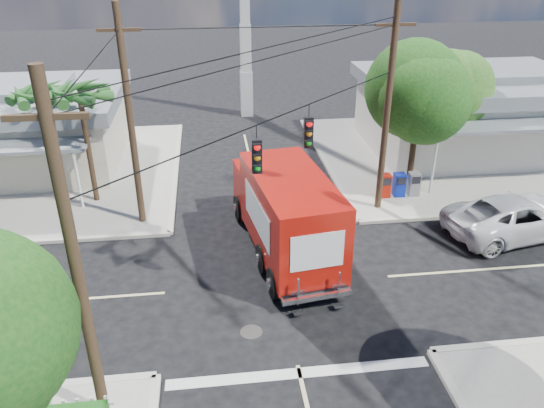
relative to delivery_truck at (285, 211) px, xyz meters
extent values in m
plane|color=black|center=(-0.51, -2.18, -1.76)|extent=(120.00, 120.00, 0.00)
cube|color=#A19C91|center=(10.49, 8.82, -1.69)|extent=(14.00, 14.00, 0.14)
cube|color=beige|center=(3.49, 8.82, -1.69)|extent=(0.25, 14.00, 0.14)
cube|color=beige|center=(10.49, 1.82, -1.69)|extent=(14.00, 0.25, 0.14)
cube|color=#A19C91|center=(-11.51, 8.82, -1.69)|extent=(14.00, 14.00, 0.14)
cube|color=beige|center=(-4.51, 8.82, -1.69)|extent=(0.25, 14.00, 0.14)
cube|color=beige|center=(-0.51, 7.82, -1.76)|extent=(0.12, 12.00, 0.01)
cube|color=beige|center=(9.49, -2.18, -1.76)|extent=(12.00, 0.12, 0.01)
cube|color=silver|center=(-0.51, -6.48, -1.76)|extent=(7.50, 0.40, 0.01)
cube|color=silver|center=(11.99, 9.82, 0.08)|extent=(11.00, 8.00, 3.40)
cube|color=gray|center=(11.99, 9.82, 2.13)|extent=(11.80, 8.80, 0.70)
cube|color=gray|center=(11.99, 9.82, 2.63)|extent=(6.05, 4.40, 0.50)
cube|color=gray|center=(11.99, 4.92, 1.28)|extent=(9.90, 1.80, 0.15)
cylinder|color=silver|center=(7.59, 4.12, -0.17)|extent=(0.12, 0.12, 2.90)
cube|color=beige|center=(-12.51, 10.32, -0.02)|extent=(10.00, 8.00, 3.20)
cube|color=gray|center=(-12.51, 10.32, 1.93)|extent=(10.80, 8.80, 0.70)
cube|color=gray|center=(-12.51, 10.32, 2.43)|extent=(5.50, 4.40, 0.50)
cylinder|color=silver|center=(-8.51, 4.62, -0.27)|extent=(0.12, 0.12, 2.70)
cube|color=silver|center=(-0.01, 17.82, -0.26)|extent=(0.80, 0.80, 3.00)
cube|color=silver|center=(-0.01, 17.82, 2.74)|extent=(0.70, 0.70, 3.00)
cylinder|color=#422D1C|center=(6.69, 4.62, 0.42)|extent=(0.28, 0.28, 4.10)
sphere|color=#124313|center=(6.69, 4.62, 2.98)|extent=(4.10, 4.10, 4.10)
sphere|color=#124313|center=(6.29, 4.82, 3.24)|extent=(3.33, 3.33, 3.33)
sphere|color=#124313|center=(7.04, 4.32, 2.86)|extent=(3.58, 3.58, 3.58)
cylinder|color=#422D1C|center=(9.29, 6.82, 0.17)|extent=(0.28, 0.28, 3.58)
sphere|color=#285919|center=(9.29, 6.82, 2.41)|extent=(3.58, 3.58, 3.58)
sphere|color=#285919|center=(8.89, 7.02, 2.63)|extent=(2.91, 2.91, 2.91)
sphere|color=#285919|center=(9.64, 6.52, 2.30)|extent=(3.14, 3.14, 3.14)
cylinder|color=#422D1C|center=(-8.01, 5.32, 0.88)|extent=(0.24, 0.24, 5.00)
cone|color=#2A6325|center=(-7.11, 5.32, 3.48)|extent=(0.50, 2.06, 0.98)
cone|color=#2A6325|center=(-7.45, 6.03, 3.48)|extent=(1.92, 1.68, 0.98)
cone|color=#2A6325|center=(-8.21, 6.20, 3.48)|extent=(2.12, 0.95, 0.98)
cone|color=#2A6325|center=(-8.82, 5.72, 3.48)|extent=(1.34, 2.07, 0.98)
cone|color=#2A6325|center=(-8.82, 4.93, 3.48)|extent=(1.34, 2.07, 0.98)
cone|color=#2A6325|center=(-8.21, 4.45, 3.48)|extent=(2.12, 0.95, 0.98)
cone|color=#2A6325|center=(-7.45, 4.62, 3.48)|extent=(1.92, 1.68, 0.98)
cylinder|color=#422D1C|center=(-10.01, 6.82, 0.68)|extent=(0.24, 0.24, 4.60)
cone|color=#2A6325|center=(-9.11, 6.82, 3.08)|extent=(0.50, 2.06, 0.98)
cone|color=#2A6325|center=(-9.45, 7.53, 3.08)|extent=(1.92, 1.68, 0.98)
cone|color=#2A6325|center=(-10.21, 7.70, 3.08)|extent=(2.12, 0.95, 0.98)
cone|color=#2A6325|center=(-10.82, 7.22, 3.08)|extent=(1.34, 2.07, 0.98)
cone|color=#2A6325|center=(-10.82, 6.43, 3.08)|extent=(1.34, 2.07, 0.98)
cone|color=#2A6325|center=(-10.21, 5.95, 3.08)|extent=(2.12, 0.95, 0.98)
cone|color=#2A6325|center=(-9.45, 6.12, 3.08)|extent=(1.92, 1.68, 0.98)
cylinder|color=#473321|center=(-5.71, -7.38, 2.74)|extent=(0.28, 0.28, 9.00)
cube|color=#473321|center=(-5.71, -7.38, 6.24)|extent=(1.60, 0.12, 0.12)
cylinder|color=#473321|center=(4.69, 3.02, 2.74)|extent=(0.28, 0.28, 9.00)
cube|color=#473321|center=(4.69, 3.02, 6.24)|extent=(1.60, 0.12, 0.12)
cylinder|color=#473321|center=(-5.71, 3.02, 2.74)|extent=(0.28, 0.28, 9.00)
cube|color=#473321|center=(-5.71, 3.02, 6.24)|extent=(1.60, 0.12, 0.12)
cylinder|color=black|center=(-0.51, -2.18, 4.44)|extent=(10.43, 10.43, 0.04)
cube|color=black|center=(-1.31, -2.98, 3.49)|extent=(0.30, 0.24, 1.05)
sphere|color=red|center=(-1.31, -3.12, 3.82)|extent=(0.20, 0.20, 0.20)
cube|color=black|center=(0.59, -1.08, 3.49)|extent=(0.30, 0.24, 1.05)
sphere|color=red|center=(0.59, -1.22, 3.82)|extent=(0.20, 0.20, 0.20)
cube|color=#AB1507|center=(5.29, 4.02, -1.07)|extent=(0.50, 0.50, 1.10)
cube|color=#0B20A1|center=(5.99, 4.02, -1.07)|extent=(0.50, 0.50, 1.10)
cube|color=slate|center=(6.69, 4.02, -1.07)|extent=(0.50, 0.50, 1.10)
cube|color=black|center=(-0.02, 0.16, -1.22)|extent=(3.34, 7.98, 0.25)
cube|color=#B8150C|center=(-0.44, 3.15, -0.42)|extent=(2.59, 2.00, 2.18)
cube|color=black|center=(-0.54, 3.84, -0.03)|extent=(2.10, 0.54, 0.94)
cube|color=silver|center=(-0.57, 4.04, -1.12)|extent=(2.28, 0.44, 0.35)
cube|color=#B8150C|center=(0.10, -0.73, 0.27)|extent=(3.26, 6.04, 2.88)
cube|color=white|center=(1.35, -0.55, 0.42)|extent=(0.52, 3.54, 1.29)
cube|color=white|center=(-1.15, -0.90, 0.42)|extent=(0.52, 3.54, 1.29)
cube|color=white|center=(0.51, -3.60, 0.42)|extent=(1.77, 0.27, 1.29)
cube|color=silver|center=(0.52, -3.73, -1.22)|extent=(2.39, 0.58, 0.18)
cube|color=silver|center=(-0.15, -3.95, -0.82)|extent=(0.45, 0.12, 0.99)
cube|color=silver|center=(1.23, -3.76, -0.82)|extent=(0.45, 0.12, 0.99)
cylinder|color=black|center=(-1.55, 2.85, -1.22)|extent=(0.47, 1.13, 1.09)
cylinder|color=black|center=(0.71, 3.16, -1.22)|extent=(0.47, 1.13, 1.09)
cylinder|color=black|center=(-0.75, -2.85, -1.22)|extent=(0.47, 1.13, 1.09)
cylinder|color=black|center=(1.51, -2.53, -1.22)|extent=(0.47, 1.13, 1.09)
imported|color=silver|center=(9.58, 0.17, -0.94)|extent=(6.35, 3.83, 1.65)
camera|label=1|loc=(-2.66, -17.49, 9.29)|focal=35.00mm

